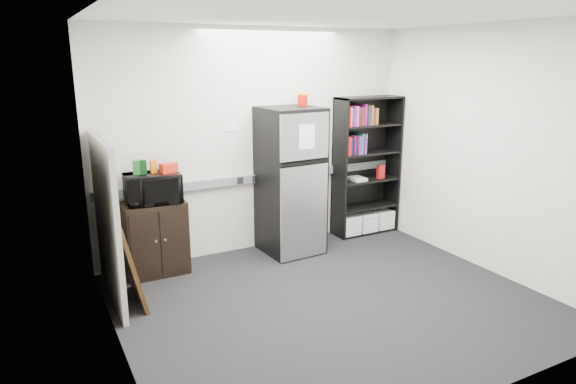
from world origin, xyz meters
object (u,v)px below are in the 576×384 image
object	(u,v)px
cubicle_partition	(107,221)
cabinet	(156,238)
refrigerator	(291,181)
bookshelf	(366,167)
microwave	(153,188)

from	to	relation	value
cubicle_partition	cabinet	distance (m)	0.80
refrigerator	cubicle_partition	bearing A→B (deg)	-174.48
bookshelf	microwave	world-z (taller)	bookshelf
cubicle_partition	cabinet	world-z (taller)	cubicle_partition
microwave	cubicle_partition	bearing A→B (deg)	-140.94
bookshelf	microwave	size ratio (longest dim) A/B	3.21
cabinet	refrigerator	size ratio (longest dim) A/B	0.46
cubicle_partition	refrigerator	world-z (taller)	refrigerator
cubicle_partition	refrigerator	bearing A→B (deg)	8.82
bookshelf	refrigerator	xyz separation A→B (m)	(-1.23, -0.14, -0.02)
cubicle_partition	microwave	xyz separation A→B (m)	(0.55, 0.40, 0.17)
cubicle_partition	bookshelf	bearing A→B (deg)	8.06
cubicle_partition	microwave	size ratio (longest dim) A/B	2.82
cubicle_partition	microwave	distance (m)	0.70
microwave	bookshelf	bearing A→B (deg)	4.21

